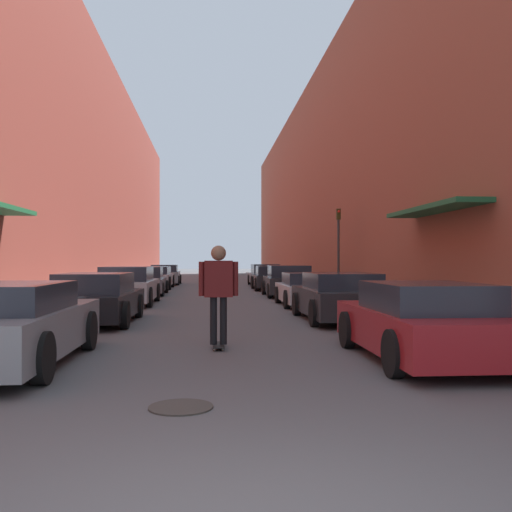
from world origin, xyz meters
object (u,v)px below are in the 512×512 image
at_px(skateboarder, 218,285).
at_px(parked_car_left_0, 6,325).
at_px(parked_car_left_4, 155,278).
at_px(parked_car_right_0, 422,322).
at_px(parked_car_left_5, 165,275).
at_px(manhole_cover, 181,407).
at_px(parked_car_right_3, 288,282).
at_px(parked_car_left_2, 128,286).
at_px(traffic_light, 338,242).
at_px(parked_car_right_5, 265,275).
at_px(parked_car_right_2, 308,290).
at_px(parked_car_right_4, 272,278).
at_px(parked_car_left_3, 144,281).
at_px(parked_car_left_1, 96,299).
at_px(parked_car_right_1, 339,297).

bearing_deg(skateboarder, parked_car_left_0, -155.85).
xyz_separation_m(parked_car_left_4, parked_car_right_0, (6.33, -22.93, 0.00)).
distance_m(parked_car_left_5, manhole_cover, 30.73).
xyz_separation_m(parked_car_right_3, skateboarder, (-3.26, -14.30, 0.50)).
xyz_separation_m(parked_car_left_2, parked_car_left_5, (0.07, 16.23, -0.04)).
height_order(parked_car_left_2, traffic_light, traffic_light).
relative_size(parked_car_left_5, parked_car_right_5, 0.95).
height_order(manhole_cover, traffic_light, traffic_light).
distance_m(parked_car_right_2, parked_car_right_4, 10.41).
xyz_separation_m(parked_car_left_3, skateboarder, (3.11, -15.97, 0.54)).
bearing_deg(parked_car_left_4, manhole_cover, -84.07).
bearing_deg(manhole_cover, traffic_light, 71.55).
bearing_deg(parked_car_left_1, parked_car_left_2, 90.63).
bearing_deg(parked_car_left_3, parked_car_left_1, -89.42).
xyz_separation_m(parked_car_left_1, parked_car_left_4, (-0.14, 17.15, -0.00)).
bearing_deg(parked_car_left_3, parked_car_left_2, -89.47).
xyz_separation_m(parked_car_left_0, parked_car_left_4, (0.08, 22.89, -0.02)).
bearing_deg(parked_car_right_0, parked_car_left_2, 117.98).
distance_m(parked_car_left_0, parked_car_left_2, 11.75).
xyz_separation_m(parked_car_right_0, skateboarder, (-3.21, 1.48, 0.54)).
height_order(parked_car_left_5, parked_car_right_1, parked_car_left_5).
height_order(parked_car_right_1, parked_car_right_3, parked_car_right_3).
xyz_separation_m(parked_car_left_0, parked_car_right_4, (6.37, 21.07, -0.01)).
relative_size(parked_car_right_0, parked_car_right_1, 0.96).
height_order(parked_car_right_3, traffic_light, traffic_light).
xyz_separation_m(parked_car_right_2, parked_car_right_4, (-0.08, 10.41, 0.06)).
height_order(parked_car_right_2, parked_car_right_4, parked_car_right_4).
bearing_deg(manhole_cover, parked_car_left_2, 100.17).
relative_size(parked_car_right_2, skateboarder, 2.13).
relative_size(parked_car_left_2, parked_car_right_4, 1.16).
distance_m(parked_car_left_1, parked_car_right_0, 8.47).
height_order(parked_car_right_1, parked_car_right_4, parked_car_right_4).
bearing_deg(parked_car_right_1, manhole_cover, -113.59).
height_order(parked_car_right_0, parked_car_right_3, parked_car_right_3).
bearing_deg(parked_car_right_3, parked_car_left_1, -122.01).
relative_size(parked_car_left_0, parked_car_left_2, 0.99).
bearing_deg(manhole_cover, parked_car_left_3, 97.48).
distance_m(parked_car_right_1, parked_car_right_5, 20.23).
bearing_deg(parked_car_right_4, manhole_cover, -98.73).
relative_size(parked_car_left_3, parked_car_right_0, 1.03).
xyz_separation_m(parked_car_left_5, manhole_cover, (2.51, -30.62, -0.60)).
bearing_deg(parked_car_left_2, parked_car_right_4, 56.29).
distance_m(manhole_cover, traffic_light, 17.79).
distance_m(parked_car_right_3, skateboarder, 14.67).
distance_m(parked_car_right_5, traffic_light, 12.27).
bearing_deg(parked_car_right_2, parked_car_left_0, -121.16).
height_order(parked_car_right_5, skateboarder, skateboarder).
bearing_deg(parked_car_right_4, parked_car_right_3, -89.00).
xyz_separation_m(parked_car_right_1, parked_car_right_3, (0.02, 9.87, 0.03)).
xyz_separation_m(parked_car_left_3, parked_car_right_3, (6.37, -1.67, 0.04)).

